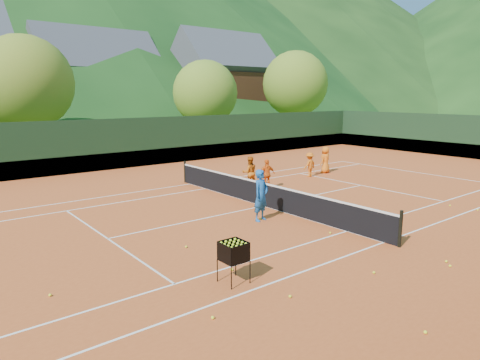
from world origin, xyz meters
TOP-DOWN VIEW (x-y plane):
  - ground at (0.00, 0.00)m, footprint 400.00×400.00m
  - clay_court at (0.00, 0.00)m, footprint 40.00×24.00m
  - coach at (-1.40, -1.45)m, footprint 0.75×0.58m
  - student_a at (1.71, 2.94)m, footprint 0.90×0.81m
  - student_b at (2.22, 2.28)m, footprint 0.88×0.53m
  - student_c at (7.65, 3.37)m, footprint 0.81×0.60m
  - student_d at (6.10, 3.16)m, footprint 0.89×0.57m
  - tennis_ball_0 at (-1.36, -1.37)m, footprint 0.07×0.07m
  - tennis_ball_3 at (5.95, -5.64)m, footprint 0.07×0.07m
  - tennis_ball_4 at (-0.63, -3.95)m, footprint 0.07×0.07m
  - tennis_ball_5 at (-2.22, -6.66)m, footprint 0.07×0.07m
  - tennis_ball_6 at (-4.92, -2.19)m, footprint 0.07×0.07m
  - tennis_ball_7 at (-8.86, -2.96)m, footprint 0.07×0.07m
  - tennis_ball_8 at (-6.61, -5.98)m, footprint 0.07×0.07m
  - tennis_ball_9 at (5.79, -4.66)m, footprint 0.07×0.07m
  - tennis_ball_11 at (-3.81, -8.87)m, footprint 0.07×0.07m
  - tennis_ball_12 at (2.83, -1.95)m, footprint 0.07×0.07m
  - tennis_ball_13 at (-0.10, -7.42)m, footprint 0.07×0.07m
  - tennis_ball_14 at (0.96, -5.40)m, footprint 0.07×0.07m
  - tennis_ball_17 at (-0.32, -7.63)m, footprint 0.07×0.07m
  - tennis_ball_18 at (-4.76, -6.28)m, footprint 0.07×0.07m
  - tennis_ball_19 at (-4.88, -4.34)m, footprint 0.07×0.07m
  - court_lines at (0.00, 0.00)m, footprint 23.83×11.03m
  - tennis_net at (0.00, 0.00)m, footprint 0.10×12.07m
  - perimeter_fence at (0.00, 0.00)m, footprint 40.40×24.24m
  - ball_hopper at (-5.25, -4.89)m, footprint 0.57×0.57m
  - chalet_mid at (6.00, 34.00)m, footprint 12.65×8.82m
  - chalet_right at (20.00, 30.00)m, footprint 11.50×8.82m
  - tree_b at (-4.00, 20.00)m, footprint 6.40×6.40m
  - tree_c at (10.00, 19.00)m, footprint 5.60×5.60m
  - tree_d at (22.00, 20.00)m, footprint 6.80×6.80m

SIDE VIEW (x-z plane):
  - ground at x=0.00m, z-range 0.00..0.00m
  - clay_court at x=0.00m, z-range 0.00..0.02m
  - court_lines at x=0.00m, z-range 0.02..0.03m
  - tennis_ball_0 at x=-1.36m, z-range 0.02..0.09m
  - tennis_ball_3 at x=5.95m, z-range 0.02..0.09m
  - tennis_ball_4 at x=-0.63m, z-range 0.02..0.09m
  - tennis_ball_5 at x=-2.22m, z-range 0.02..0.09m
  - tennis_ball_6 at x=-4.92m, z-range 0.02..0.09m
  - tennis_ball_7 at x=-8.86m, z-range 0.02..0.09m
  - tennis_ball_8 at x=-6.61m, z-range 0.02..0.09m
  - tennis_ball_9 at x=5.79m, z-range 0.02..0.09m
  - tennis_ball_11 at x=-3.81m, z-range 0.02..0.09m
  - tennis_ball_12 at x=2.83m, z-range 0.02..0.09m
  - tennis_ball_13 at x=-0.10m, z-range 0.02..0.09m
  - tennis_ball_14 at x=0.96m, z-range 0.02..0.09m
  - tennis_ball_17 at x=-0.32m, z-range 0.02..0.09m
  - tennis_ball_18 at x=-4.76m, z-range 0.02..0.09m
  - tennis_ball_19 at x=-4.88m, z-range 0.02..0.09m
  - tennis_net at x=0.00m, z-range -0.03..1.07m
  - student_d at x=6.10m, z-range 0.02..1.34m
  - student_b at x=2.22m, z-range 0.02..1.43m
  - ball_hopper at x=-5.25m, z-range 0.27..1.27m
  - student_c at x=7.65m, z-range 0.02..1.52m
  - student_a at x=1.71m, z-range 0.02..1.54m
  - coach at x=-1.40m, z-range 0.02..1.84m
  - perimeter_fence at x=0.00m, z-range -0.23..2.77m
  - tree_c at x=10.00m, z-range 0.87..8.22m
  - chalet_mid at x=6.00m, z-range -0.74..10.72m
  - tree_b at x=-4.00m, z-range 0.99..9.39m
  - chalet_right at x=20.00m, z-range -0.70..11.21m
  - tree_d at x=22.00m, z-range 1.06..9.98m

